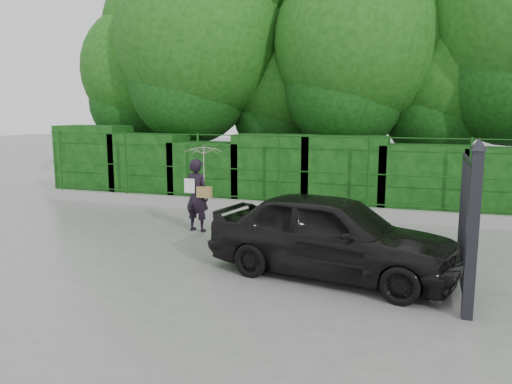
% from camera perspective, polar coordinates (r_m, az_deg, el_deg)
% --- Properties ---
extents(ground, '(80.00, 80.00, 0.00)m').
position_cam_1_polar(ground, '(9.26, -7.63, -7.69)').
color(ground, gray).
extents(kerb, '(14.00, 0.25, 0.30)m').
position_cam_1_polar(kerb, '(13.29, 0.90, -1.76)').
color(kerb, '#9E9E99').
rests_on(kerb, ground).
extents(fence, '(14.13, 0.06, 1.80)m').
position_cam_1_polar(fence, '(13.07, 1.84, 2.71)').
color(fence, '#134211').
rests_on(fence, kerb).
extents(hedge, '(14.20, 1.20, 2.24)m').
position_cam_1_polar(hedge, '(14.17, 1.34, 2.34)').
color(hedge, black).
rests_on(hedge, ground).
extents(trees, '(17.10, 6.15, 8.08)m').
position_cam_1_polar(trees, '(16.04, 8.65, 16.06)').
color(trees, black).
rests_on(trees, ground).
extents(gate, '(0.22, 2.33, 2.36)m').
position_cam_1_polar(gate, '(7.40, 23.22, -3.20)').
color(gate, '#222227').
rests_on(gate, ground).
extents(woman, '(0.91, 0.88, 1.94)m').
position_cam_1_polar(woman, '(11.18, -6.32, 1.85)').
color(woman, black).
rests_on(woman, ground).
extents(car, '(4.30, 2.38, 1.38)m').
position_cam_1_polar(car, '(8.26, 8.59, -4.83)').
color(car, black).
rests_on(car, ground).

